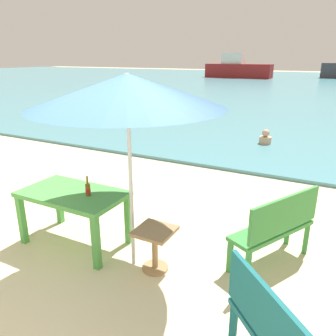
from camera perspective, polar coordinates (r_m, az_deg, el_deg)
name	(u,v)px	position (r m, az deg, el deg)	size (l,w,h in m)	color
ground_plane	(67,316)	(3.80, -16.88, -22.93)	(120.00, 120.00, 0.00)	beige
sea_water	(320,86)	(32.08, 24.52, 12.65)	(120.00, 50.00, 0.08)	teal
picnic_table_green	(73,200)	(4.65, -15.84, -5.19)	(1.40, 0.80, 0.76)	#4C9E47
beer_bottle_amber	(88,189)	(4.41, -13.49, -3.45)	(0.07, 0.07, 0.26)	brown
patio_umbrella	(127,91)	(3.63, -6.95, 12.87)	(2.10, 2.10, 2.30)	silver
side_table_wood	(155,243)	(4.08, -2.26, -12.72)	(0.44, 0.44, 0.54)	#9E7A51
bench_green_left	(277,226)	(4.27, 18.08, -9.30)	(0.87, 1.23, 0.95)	#3D8C42
swimmer_person	(265,138)	(9.96, 16.25, 4.91)	(0.34, 0.34, 0.41)	tan
boat_barge	(238,69)	(40.14, 11.78, 16.20)	(7.33, 2.00, 2.66)	maroon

